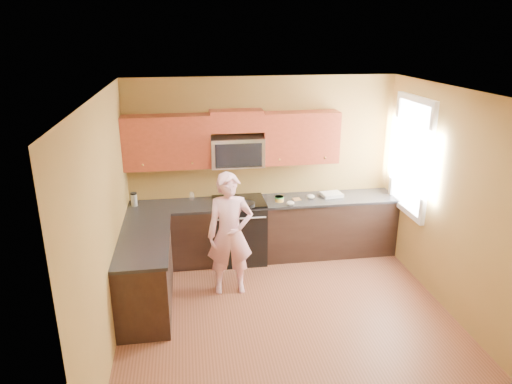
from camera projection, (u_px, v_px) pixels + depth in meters
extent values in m
plane|color=brown|center=(289.00, 319.00, 5.66)|extent=(4.00, 4.00, 0.00)
plane|color=white|center=(295.00, 94.00, 4.78)|extent=(4.00, 4.00, 0.00)
plane|color=olive|center=(262.00, 167.00, 7.09)|extent=(4.00, 0.00, 4.00)
plane|color=olive|center=(353.00, 320.00, 3.35)|extent=(4.00, 0.00, 4.00)
plane|color=olive|center=(106.00, 227.00, 4.93)|extent=(0.00, 4.00, 4.00)
plane|color=olive|center=(457.00, 206.00, 5.51)|extent=(0.00, 4.00, 4.00)
cube|color=black|center=(265.00, 230.00, 7.11)|extent=(4.00, 0.60, 0.88)
cube|color=black|center=(146.00, 274.00, 5.84)|extent=(0.60, 1.60, 0.88)
cube|color=black|center=(265.00, 202.00, 6.94)|extent=(4.00, 0.62, 0.04)
cube|color=black|center=(144.00, 240.00, 5.69)|extent=(0.62, 1.60, 0.04)
cube|color=maroon|center=(236.00, 121.00, 6.63)|extent=(0.76, 0.33, 0.30)
imported|color=pink|center=(230.00, 234.00, 6.04)|extent=(0.61, 0.41, 1.64)
cube|color=#B27F47|center=(297.00, 199.00, 6.97)|extent=(0.12, 0.12, 0.01)
ellipsoid|color=silver|center=(291.00, 203.00, 6.75)|extent=(0.11, 0.12, 0.06)
ellipsoid|color=silver|center=(311.00, 197.00, 7.01)|extent=(0.14, 0.15, 0.07)
cube|color=white|center=(332.00, 195.00, 7.12)|extent=(0.33, 0.27, 0.05)
cylinder|color=silver|center=(192.00, 196.00, 6.95)|extent=(0.07, 0.07, 0.12)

